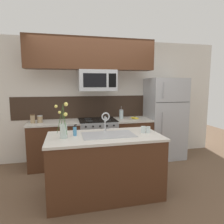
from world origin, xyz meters
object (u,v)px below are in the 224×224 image
storage_jar_tall (33,119)px  sink_faucet (106,119)px  banana_bunch (135,118)px  drinking_glass (143,129)px  flower_vase (64,129)px  dish_soap_bottle (75,131)px  refrigerator (164,118)px  spare_glass (148,130)px  french_press (121,114)px  microwave (97,81)px  stove_range (98,141)px  storage_jar_medium (40,119)px

storage_jar_tall → sink_faucet: (1.23, -1.00, 0.11)m
banana_bunch → drinking_glass: 1.21m
flower_vase → dish_soap_bottle: bearing=32.6°
refrigerator → sink_faucet: bearing=-146.0°
spare_glass → flower_vase: (-1.26, -0.02, 0.09)m
refrigerator → storage_jar_tall: size_ratio=10.50×
storage_jar_tall → flower_vase: 1.39m
dish_soap_bottle → flower_vase: 0.20m
french_press → drinking_glass: french_press is taller
microwave → dish_soap_bottle: (-0.51, -1.16, -0.74)m
microwave → storage_jar_tall: bearing=-179.6°
stove_range → drinking_glass: size_ratio=9.20×
french_press → refrigerator: bearing=-2.3°
sink_faucet → spare_glass: (0.62, -0.23, -0.15)m
dish_soap_bottle → flower_vase: (-0.16, -0.10, 0.07)m
storage_jar_medium → refrigerator: bearing=0.8°
refrigerator → sink_faucet: refrigerator is taller
refrigerator → flower_vase: (-2.20, -1.30, 0.16)m
dish_soap_bottle → spare_glass: 1.10m
dish_soap_bottle → storage_jar_medium: bearing=117.7°
storage_jar_tall → storage_jar_medium: 0.13m
storage_jar_tall → spare_glass: size_ratio=1.74×
storage_jar_medium → spare_glass: (1.71, -1.24, -0.02)m
sink_faucet → storage_jar_tall: bearing=140.7°
microwave → storage_jar_tall: (-1.26, -0.01, -0.73)m
sink_faucet → drinking_glass: sink_faucet is taller
drinking_glass → storage_jar_medium: bearing=143.3°
microwave → french_press: bearing=8.7°
banana_bunch → stove_range: bearing=175.6°
spare_glass → dish_soap_bottle: bearing=175.9°
storage_jar_medium → sink_faucet: sink_faucet is taller
stove_range → french_press: size_ratio=3.48×
spare_glass → flower_vase: bearing=-179.1°
flower_vase → french_press: bearing=48.2°
stove_range → storage_jar_tall: 1.37m
banana_bunch → flower_vase: size_ratio=0.38×
microwave → french_press: 0.89m
refrigerator → flower_vase: size_ratio=3.53×
microwave → spare_glass: (0.59, -1.24, -0.76)m
storage_jar_medium → sink_faucet: bearing=-42.8°
banana_bunch → dish_soap_bottle: (-1.32, -1.12, 0.05)m
stove_range → spare_glass: (0.59, -1.26, 0.50)m
stove_range → dish_soap_bottle: size_ratio=5.64×
french_press → sink_faucet: 1.23m
microwave → banana_bunch: size_ratio=3.93×
drinking_glass → flower_vase: (-1.18, -0.04, 0.08)m
sink_faucet → refrigerator: bearing=34.0°
banana_bunch → sink_faucet: 1.29m
french_press → stove_range: bearing=-173.5°
storage_jar_medium → stove_range: bearing=0.9°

